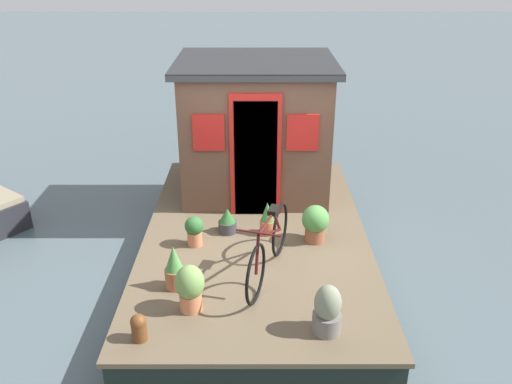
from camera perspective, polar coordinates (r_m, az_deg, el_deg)
ground_plane at (r=7.59m, az=-0.00°, el=-7.23°), size 60.00×60.00×0.00m
houseboat_deck at (r=7.47m, az=-0.00°, el=-5.77°), size 5.10×3.02×0.45m
houseboat_cabin at (r=8.26m, az=-0.01°, el=6.98°), size 1.97×2.35×2.07m
bicycle at (r=6.26m, az=1.44°, el=-5.94°), size 1.66×0.64×0.82m
potted_plant_geranium at (r=7.29m, az=-3.03°, el=-3.12°), size 0.25×0.25×0.36m
potted_plant_thyme at (r=5.54m, az=7.69°, el=-12.45°), size 0.30×0.30×0.55m
potted_plant_mint at (r=6.19m, az=-8.67°, el=-8.05°), size 0.23×0.23×0.54m
potted_plant_succulent at (r=7.06m, az=6.40°, el=-3.26°), size 0.36×0.36×0.51m
potted_plant_sage at (r=5.80m, az=-7.03°, el=-10.05°), size 0.32×0.32×0.55m
potted_plant_ivy at (r=7.22m, az=1.25°, el=-2.90°), size 0.20×0.20×0.47m
potted_plant_basil at (r=7.00m, az=-6.57°, el=-4.04°), size 0.25×0.25×0.41m
mooring_bollard at (r=5.57m, az=-12.38°, el=-13.90°), size 0.16×0.16×0.30m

